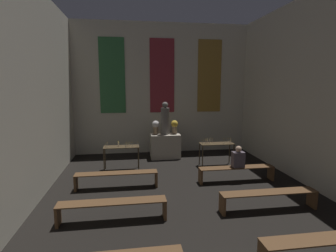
% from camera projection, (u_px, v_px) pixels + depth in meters
% --- Properties ---
extents(wall_back, '(7.71, 0.16, 5.55)m').
position_uv_depth(wall_back, '(162.00, 88.00, 11.33)').
color(wall_back, beige).
rests_on(wall_back, ground_plane).
extents(wall_left, '(0.12, 11.85, 5.55)m').
position_uv_depth(wall_left, '(4.00, 94.00, 5.06)').
color(wall_left, beige).
rests_on(wall_left, ground_plane).
extents(altar, '(1.18, 0.74, 0.98)m').
position_uv_depth(altar, '(165.00, 146.00, 10.69)').
color(altar, '#BCB29E').
rests_on(altar, ground_plane).
extents(statue, '(0.34, 0.34, 1.31)m').
position_uv_depth(statue, '(165.00, 119.00, 10.52)').
color(statue, slate).
rests_on(statue, altar).
extents(flower_vase_left, '(0.29, 0.29, 0.56)m').
position_uv_depth(flower_vase_left, '(156.00, 126.00, 10.51)').
color(flower_vase_left, '#937A5B').
rests_on(flower_vase_left, altar).
extents(flower_vase_right, '(0.29, 0.29, 0.56)m').
position_uv_depth(flower_vase_right, '(175.00, 126.00, 10.62)').
color(flower_vase_right, '#937A5B').
rests_on(flower_vase_right, altar).
extents(candle_rack_left, '(1.22, 0.48, 1.03)m').
position_uv_depth(candle_rack_left, '(121.00, 150.00, 9.08)').
color(candle_rack_left, '#473823').
rests_on(candle_rack_left, ground_plane).
extents(candle_rack_right, '(1.22, 0.48, 1.05)m').
position_uv_depth(candle_rack_right, '(217.00, 146.00, 9.57)').
color(candle_rack_right, '#473823').
rests_on(candle_rack_right, ground_plane).
extents(pew_second_right, '(2.34, 0.36, 0.46)m').
position_uv_depth(pew_second_right, '(328.00, 244.00, 4.33)').
color(pew_second_right, brown).
rests_on(pew_second_right, ground_plane).
extents(pew_third_left, '(2.34, 0.36, 0.46)m').
position_uv_depth(pew_third_left, '(113.00, 206.00, 5.67)').
color(pew_third_left, brown).
rests_on(pew_third_left, ground_plane).
extents(pew_third_right, '(2.34, 0.36, 0.46)m').
position_uv_depth(pew_third_right, '(269.00, 196.00, 6.19)').
color(pew_third_right, brown).
rests_on(pew_third_right, ground_plane).
extents(pew_back_left, '(2.34, 0.36, 0.46)m').
position_uv_depth(pew_back_left, '(117.00, 176.00, 7.53)').
color(pew_back_left, brown).
rests_on(pew_back_left, ground_plane).
extents(pew_back_right, '(2.34, 0.36, 0.46)m').
position_uv_depth(pew_back_right, '(236.00, 171.00, 8.05)').
color(pew_back_right, brown).
rests_on(pew_back_right, ground_plane).
extents(person_seated, '(0.36, 0.24, 0.66)m').
position_uv_depth(person_seated, '(238.00, 158.00, 7.99)').
color(person_seated, '#564C56').
rests_on(person_seated, pew_back_right).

